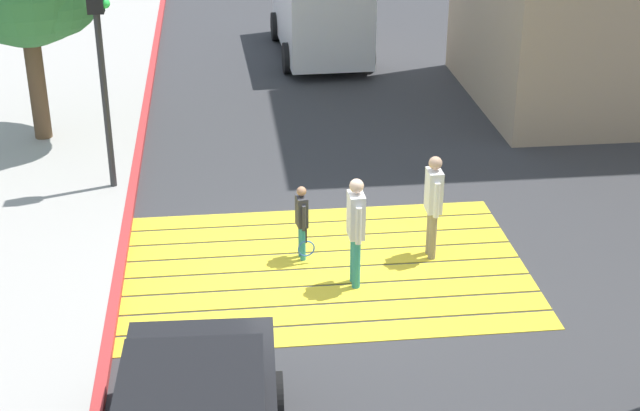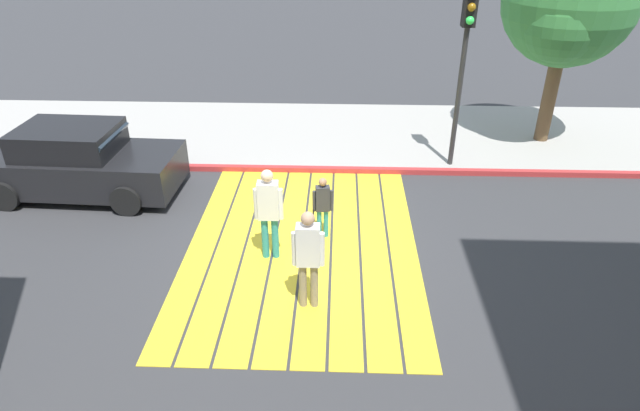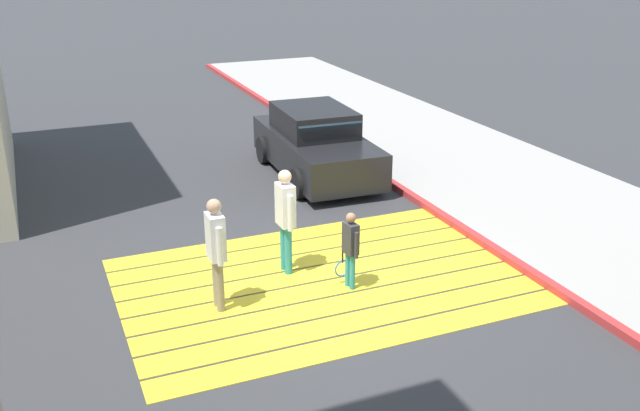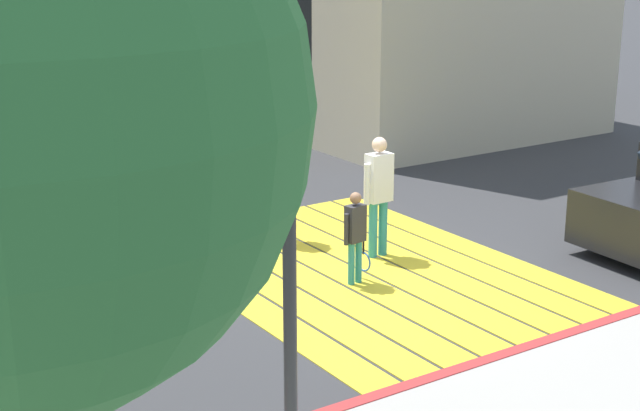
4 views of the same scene
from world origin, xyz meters
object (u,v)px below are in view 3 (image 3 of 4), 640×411
Objects in this scene: pedestrian_adult_trailing at (285,214)px; pedestrian_adult_lead at (216,246)px; car_parked_near_curb at (316,144)px; pedestrian_child_with_racket at (350,246)px.

pedestrian_adult_lead is at bearing 29.70° from pedestrian_adult_trailing.
car_parked_near_curb is at bearing -125.42° from pedestrian_adult_lead.
pedestrian_adult_trailing is at bearing 62.00° from car_parked_near_curb.
pedestrian_child_with_racket is (-2.10, 0.15, -0.30)m from pedestrian_adult_lead.
pedestrian_child_with_racket is (-0.73, 0.93, -0.32)m from pedestrian_adult_trailing.
pedestrian_adult_trailing is (-1.37, -0.78, 0.01)m from pedestrian_adult_lead.
pedestrian_adult_trailing is at bearing -150.30° from pedestrian_adult_lead.
pedestrian_adult_lead reaches higher than car_parked_near_curb.
car_parked_near_curb is 6.51m from pedestrian_adult_lead.
pedestrian_adult_trailing reaches higher than car_parked_near_curb.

